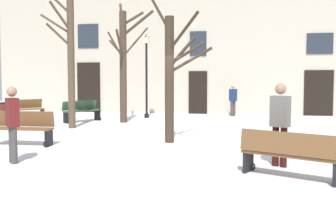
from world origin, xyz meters
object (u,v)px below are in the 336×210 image
(tree_center, at_px, (70,58))
(tree_right_of_center, at_px, (172,73))
(person_crossing_plaza, at_px, (12,121))
(bench_near_center_tree, at_px, (289,154))
(bench_by_litter_bin, at_px, (26,109))
(person_by_shop_door, at_px, (233,99))
(bench_far_corner, at_px, (82,111))
(bench_back_to_back_left, at_px, (22,128))
(litter_bin, at_px, (1,113))
(tree_foreground, at_px, (124,60))
(streetlamp, at_px, (146,67))
(person_strolling, at_px, (280,120))

(tree_center, distance_m, tree_right_of_center, 5.04)
(person_crossing_plaza, bearing_deg, bench_near_center_tree, 42.78)
(tree_center, xyz_separation_m, tree_right_of_center, (4.31, -2.53, -0.62))
(person_crossing_plaza, bearing_deg, bench_by_litter_bin, 164.74)
(person_by_shop_door, height_order, person_crossing_plaza, person_crossing_plaza)
(bench_far_corner, bearing_deg, bench_back_to_back_left, -140.88)
(litter_bin, bearing_deg, tree_center, -9.34)
(person_crossing_plaza, bearing_deg, person_by_shop_door, 114.99)
(tree_foreground, xyz_separation_m, person_crossing_plaza, (0.04, -8.23, -1.72))
(tree_foreground, xyz_separation_m, bench_near_center_tree, (5.80, -8.49, -2.19))
(streetlamp, bearing_deg, bench_far_corner, -137.31)
(tree_right_of_center, xyz_separation_m, person_crossing_plaza, (-2.89, -3.43, -1.09))
(bench_back_to_back_left, relative_size, person_crossing_plaza, 1.09)
(tree_center, relative_size, person_by_shop_door, 3.21)
(bench_far_corner, bearing_deg, bench_by_litter_bin, 110.16)
(bench_by_litter_bin, xyz_separation_m, person_crossing_plaza, (4.89, -8.71, 0.46))
(bench_far_corner, bearing_deg, tree_center, -135.66)
(bench_back_to_back_left, height_order, person_crossing_plaza, person_crossing_plaza)
(bench_far_corner, relative_size, bench_near_center_tree, 0.95)
(bench_far_corner, relative_size, person_by_shop_door, 1.08)
(bench_far_corner, height_order, person_strolling, person_strolling)
(person_strolling, bearing_deg, litter_bin, -0.28)
(streetlamp, distance_m, litter_bin, 6.65)
(litter_bin, height_order, bench_by_litter_bin, bench_by_litter_bin)
(tree_center, bearing_deg, tree_right_of_center, -30.43)
(tree_right_of_center, distance_m, bench_far_corner, 6.90)
(person_by_shop_door, bearing_deg, tree_center, -7.98)
(bench_far_corner, xyz_separation_m, person_by_shop_door, (6.35, 3.76, 0.39))
(streetlamp, xyz_separation_m, bench_by_litter_bin, (-5.32, -1.58, -1.94))
(streetlamp, relative_size, bench_near_center_tree, 2.18)
(tree_right_of_center, relative_size, bench_far_corner, 2.62)
(bench_far_corner, distance_m, bench_near_center_tree, 11.38)
(bench_far_corner, bearing_deg, bench_near_center_tree, -106.28)
(streetlamp, distance_m, bench_by_litter_bin, 5.88)
(tree_center, distance_m, bench_by_litter_bin, 4.93)
(tree_foreground, bearing_deg, person_strolling, -52.58)
(litter_bin, relative_size, person_strolling, 0.51)
(tree_right_of_center, bearing_deg, person_crossing_plaza, -130.15)
(bench_near_center_tree, relative_size, person_crossing_plaza, 1.08)
(litter_bin, bearing_deg, streetlamp, 36.78)
(tree_right_of_center, bearing_deg, litter_bin, 157.92)
(streetlamp, height_order, bench_by_litter_bin, streetlamp)
(bench_by_litter_bin, height_order, bench_back_to_back_left, bench_back_to_back_left)
(person_by_shop_door, bearing_deg, person_strolling, 43.02)
(tree_foreground, relative_size, person_strolling, 3.00)
(tree_foreground, distance_m, streetlamp, 2.13)
(tree_center, xyz_separation_m, bench_by_litter_bin, (-3.47, 2.75, -2.17))
(tree_center, distance_m, bench_near_center_tree, 9.74)
(litter_bin, bearing_deg, bench_near_center_tree, -32.96)
(bench_back_to_back_left, bearing_deg, bench_far_corner, 95.69)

